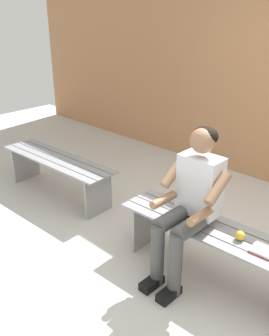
{
  "coord_description": "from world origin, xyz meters",
  "views": [
    {
      "loc": [
        -1.28,
        2.26,
        2.12
      ],
      "look_at": [
        0.76,
        0.15,
        0.83
      ],
      "focal_mm": 39.53,
      "sensor_mm": 36.0,
      "label": 1
    }
  ],
  "objects_px": {
    "bench_far": "(58,167)",
    "bench_near": "(215,241)",
    "apple": "(240,235)",
    "person_seated": "(190,200)"
  },
  "relations": [
    {
      "from": "bench_far",
      "to": "apple",
      "type": "relative_size",
      "value": 21.72
    },
    {
      "from": "person_seated",
      "to": "apple",
      "type": "relative_size",
      "value": 16.95
    },
    {
      "from": "apple",
      "to": "person_seated",
      "type": "bearing_deg",
      "value": 14.38
    },
    {
      "from": "bench_far",
      "to": "apple",
      "type": "distance_m",
      "value": 2.39
    },
    {
      "from": "person_seated",
      "to": "apple",
      "type": "bearing_deg",
      "value": -165.62
    },
    {
      "from": "bench_near",
      "to": "apple",
      "type": "bearing_deg",
      "value": -179.72
    },
    {
      "from": "bench_far",
      "to": "bench_near",
      "type": "bearing_deg",
      "value": -180.0
    },
    {
      "from": "bench_far",
      "to": "person_seated",
      "type": "relative_size",
      "value": 1.28
    },
    {
      "from": "bench_far",
      "to": "person_seated",
      "type": "xyz_separation_m",
      "value": [
        -1.98,
        0.1,
        0.35
      ]
    },
    {
      "from": "bench_near",
      "to": "bench_far",
      "type": "xyz_separation_m",
      "value": [
        2.18,
        0.0,
        -0.0
      ]
    }
  ]
}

